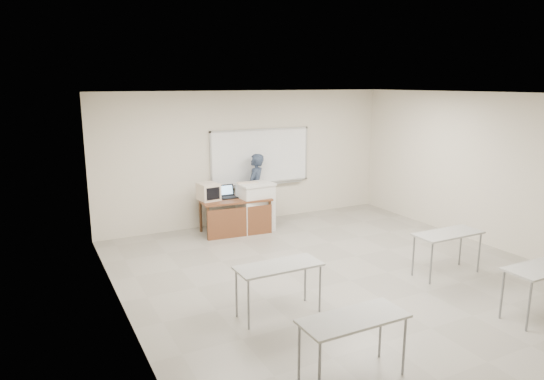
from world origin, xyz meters
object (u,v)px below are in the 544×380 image
laptop (228,195)px  mouse (262,197)px  keyboard (248,183)px  podium (256,207)px  instructor_desk (237,209)px  crt_monitor (208,192)px  presenter (256,189)px  whiteboard (261,157)px

laptop → mouse: (0.65, -0.36, -0.04)m
keyboard → laptop: bearing=165.1°
podium → keyboard: keyboard is taller
instructor_desk → podium: bearing=6.3°
podium → crt_monitor: size_ratio=2.39×
keyboard → presenter: size_ratio=0.28×
podium → presenter: (0.25, 0.54, 0.27)m
whiteboard → instructor_desk: whiteboard is taller
instructor_desk → laptop: laptop is taller
podium → keyboard: 0.57m
laptop → keyboard: bearing=-24.3°
whiteboard → mouse: whiteboard is taller
whiteboard → laptop: size_ratio=6.97×
crt_monitor → laptop: bearing=-2.9°
instructor_desk → presenter: (0.70, 0.55, 0.25)m
whiteboard → keyboard: bearing=-133.4°
podium → laptop: (-0.54, 0.26, 0.28)m
whiteboard → laptop: bearing=-153.9°
whiteboard → crt_monitor: bearing=-160.0°
instructor_desk → laptop: bearing=115.1°
whiteboard → podium: (-0.50, -0.77, -0.95)m
whiteboard → presenter: whiteboard is taller
podium → presenter: bearing=60.8°
crt_monitor → mouse: (1.10, -0.33, -0.16)m
whiteboard → keyboard: 1.03m
instructor_desk → presenter: bearing=43.1°
whiteboard → crt_monitor: whiteboard is taller
mouse → keyboard: (-0.26, 0.18, 0.30)m
instructor_desk → keyboard: (0.29, 0.09, 0.52)m
whiteboard → podium: whiteboard is taller
crt_monitor → keyboard: 0.87m
crt_monitor → keyboard: bearing=-16.8°
podium → instructor_desk: bearing=177.6°
crt_monitor → podium: bearing=-19.8°
instructor_desk → keyboard: 0.60m
podium → mouse: bearing=-47.0°
keyboard → instructor_desk: bearing=-153.2°
mouse → presenter: bearing=57.3°
presenter → podium: bearing=20.4°
instructor_desk → laptop: (-0.10, 0.27, 0.26)m
instructor_desk → crt_monitor: 0.71m
keyboard → mouse: bearing=-25.6°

